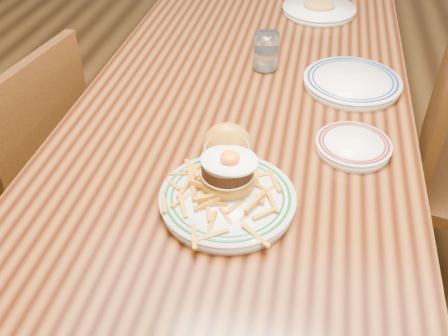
% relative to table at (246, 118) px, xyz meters
% --- Properties ---
extents(floor, '(6.00, 6.00, 0.00)m').
position_rel_table_xyz_m(floor, '(0.00, 0.00, -0.66)').
color(floor, black).
rests_on(floor, ground).
extents(table, '(0.85, 1.60, 0.75)m').
position_rel_table_xyz_m(table, '(0.00, 0.00, 0.00)').
color(table, black).
rests_on(table, floor).
extents(chair_left, '(0.45, 0.45, 0.86)m').
position_rel_table_xyz_m(chair_left, '(-0.65, -0.14, -0.20)').
color(chair_left, '#3F230D').
rests_on(chair_left, floor).
extents(main_plate, '(0.27, 0.28, 0.13)m').
position_rel_table_xyz_m(main_plate, '(0.03, -0.43, 0.12)').
color(main_plate, silver).
rests_on(main_plate, table).
extents(side_plate, '(0.17, 0.17, 0.03)m').
position_rel_table_xyz_m(side_plate, '(0.28, -0.21, 0.10)').
color(side_plate, silver).
rests_on(side_plate, table).
extents(rear_plate, '(0.26, 0.26, 0.03)m').
position_rel_table_xyz_m(rear_plate, '(0.27, 0.07, 0.10)').
color(rear_plate, silver).
rests_on(rear_plate, table).
extents(water_glass, '(0.07, 0.07, 0.11)m').
position_rel_table_xyz_m(water_glass, '(0.03, 0.13, 0.13)').
color(water_glass, white).
rests_on(water_glass, table).
extents(far_plate, '(0.25, 0.25, 0.05)m').
position_rel_table_xyz_m(far_plate, '(0.16, 0.57, 0.10)').
color(far_plate, silver).
rests_on(far_plate, table).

